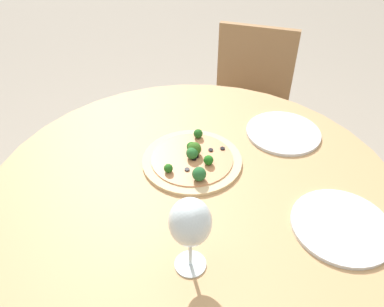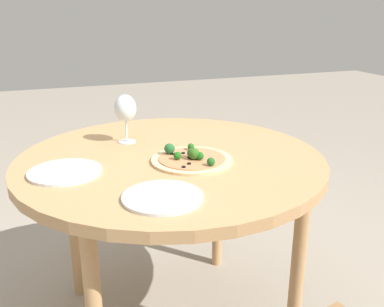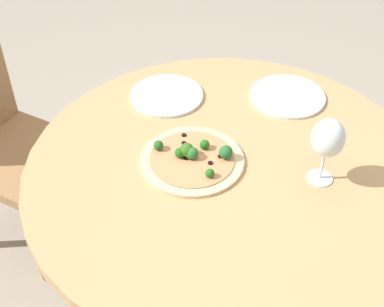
{
  "view_description": "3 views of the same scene",
  "coord_description": "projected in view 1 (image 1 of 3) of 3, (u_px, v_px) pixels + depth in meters",
  "views": [
    {
      "loc": [
        0.36,
        -0.65,
        1.47
      ],
      "look_at": [
        -0.05,
        0.09,
        0.79
      ],
      "focal_mm": 35.0,
      "sensor_mm": 36.0,
      "label": 1
    },
    {
      "loc": [
        0.44,
        1.43,
        1.28
      ],
      "look_at": [
        -0.05,
        0.09,
        0.79
      ],
      "focal_mm": 40.0,
      "sensor_mm": 36.0,
      "label": 2
    },
    {
      "loc": [
        -0.9,
        -0.63,
        1.77
      ],
      "look_at": [
        -0.05,
        0.09,
        0.79
      ],
      "focal_mm": 50.0,
      "sensor_mm": 36.0,
      "label": 3
    }
  ],
  "objects": [
    {
      "name": "plate_near",
      "position": [
        341.0,
        226.0,
        0.9
      ],
      "size": [
        0.24,
        0.24,
        0.01
      ],
      "color": "silver",
      "rests_on": "dining_table"
    },
    {
      "name": "dining_table",
      "position": [
        194.0,
        203.0,
        1.06
      ],
      "size": [
        1.14,
        1.14,
        0.76
      ],
      "color": "tan",
      "rests_on": "ground_plane"
    },
    {
      "name": "wine_glass",
      "position": [
        190.0,
        223.0,
        0.74
      ],
      "size": [
        0.09,
        0.09,
        0.2
      ],
      "color": "silver",
      "rests_on": "dining_table"
    },
    {
      "name": "chair",
      "position": [
        247.0,
        107.0,
        1.88
      ],
      "size": [
        0.47,
        0.47,
        0.84
      ],
      "rotation": [
        0.0,
        0.0,
        0.21
      ],
      "color": "#997047",
      "rests_on": "ground_plane"
    },
    {
      "name": "plate_far",
      "position": [
        283.0,
        132.0,
        1.2
      ],
      "size": [
        0.24,
        0.24,
        0.01
      ],
      "color": "silver",
      "rests_on": "dining_table"
    },
    {
      "name": "pizza",
      "position": [
        193.0,
        159.0,
        1.09
      ],
      "size": [
        0.29,
        0.29,
        0.05
      ],
      "color": "#DBBC89",
      "rests_on": "dining_table"
    }
  ]
}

